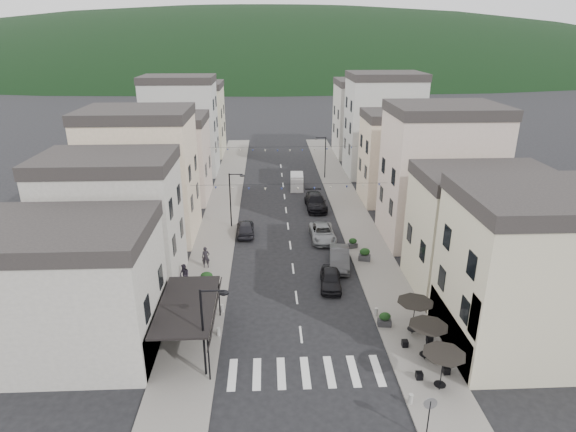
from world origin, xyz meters
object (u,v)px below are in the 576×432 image
parked_car_d (316,202)px  pedestrian_b (184,275)px  parked_car_c (323,233)px  delivery_van (297,181)px  parked_car_e (245,228)px  pedestrian_a (206,257)px  parked_car_a (331,279)px  parked_car_b (339,258)px

parked_car_d → pedestrian_b: (-12.64, -18.26, 0.23)m
parked_car_c → delivery_van: size_ratio=1.20×
parked_car_e → pedestrian_a: bearing=64.3°
parked_car_e → parked_car_a: bearing=120.9°
parked_car_e → pedestrian_b: size_ratio=2.35×
parked_car_e → pedestrian_b: pedestrian_b is taller
delivery_van → parked_car_e: bearing=-109.0°
parked_car_a → parked_car_c: parked_car_a is taller
parked_car_a → pedestrian_a: 11.26m
parked_car_a → pedestrian_b: size_ratio=2.26×
pedestrian_a → parked_car_b: bearing=-5.9°
parked_car_b → pedestrian_a: bearing=-173.4°
parked_car_a → parked_car_b: 3.84m
parked_car_b → parked_car_e: (-8.67, 7.59, -0.06)m
parked_car_a → parked_car_d: parked_car_d is taller
parked_car_d → delivery_van: delivery_van is taller
parked_car_a → parked_car_c: size_ratio=0.82×
parked_car_b → parked_car_c: (-0.83, 6.02, -0.09)m
delivery_van → pedestrian_b: delivery_van is taller
parked_car_a → parked_car_e: (-7.43, 11.22, 0.03)m
pedestrian_b → parked_car_c: bearing=80.0°
parked_car_a → pedestrian_a: bearing=165.7°
parked_car_b → parked_car_c: size_ratio=0.95×
parked_car_e → pedestrian_a: 8.14m
pedestrian_a → parked_car_d: bearing=47.9°
parked_car_c → pedestrian_a: pedestrian_a is taller
parked_car_c → parked_car_d: 9.19m
parked_car_c → pedestrian_b: 15.39m
parked_car_a → parked_car_e: bearing=128.6°
parked_car_c → pedestrian_a: 12.52m
parked_car_a → delivery_van: 26.90m
parked_car_b → delivery_van: delivery_van is taller
parked_car_c → pedestrian_b: pedestrian_b is taller
parked_car_b → delivery_van: size_ratio=1.14×
parked_car_c → parked_car_e: (-7.84, 1.57, 0.03)m
parked_car_a → pedestrian_a: pedestrian_a is taller
parked_car_e → pedestrian_a: (-3.19, -7.48, 0.34)m
parked_car_c → pedestrian_b: (-12.42, -9.08, 0.34)m
parked_car_c → parked_car_e: parked_car_e is taller
parked_car_a → parked_car_c: 9.66m
parked_car_b → pedestrian_a: size_ratio=2.54×
parked_car_a → parked_car_d: bearing=93.2°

